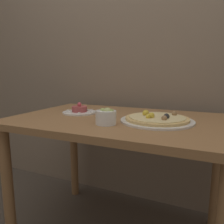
# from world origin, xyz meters

# --- Properties ---
(back_wall) EXTENTS (8.00, 0.05, 2.60)m
(back_wall) POSITION_xyz_m (0.00, 0.90, 1.30)
(back_wall) COLOR #84705B
(back_wall) RESTS_ON ground_plane
(dining_table) EXTENTS (1.19, 0.78, 0.77)m
(dining_table) POSITION_xyz_m (0.00, 0.39, 0.65)
(dining_table) COLOR olive
(dining_table) RESTS_ON ground_plane
(pizza_plate) EXTENTS (0.38, 0.38, 0.05)m
(pizza_plate) POSITION_xyz_m (0.22, 0.37, 0.78)
(pizza_plate) COLOR silver
(pizza_plate) RESTS_ON dining_table
(tartare_plate) EXTENTS (0.21, 0.21, 0.07)m
(tartare_plate) POSITION_xyz_m (-0.28, 0.42, 0.78)
(tartare_plate) COLOR silver
(tartare_plate) RESTS_ON dining_table
(small_bowl) EXTENTS (0.10, 0.10, 0.08)m
(small_bowl) POSITION_xyz_m (0.00, 0.21, 0.81)
(small_bowl) COLOR white
(small_bowl) RESTS_ON dining_table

